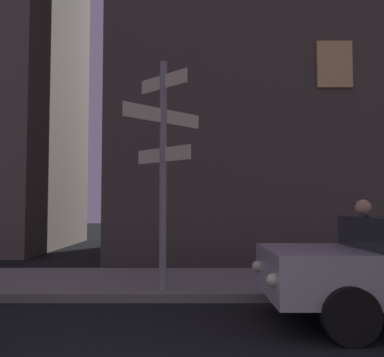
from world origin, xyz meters
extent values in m
cube|color=gray|center=(0.00, 6.23, 0.07)|extent=(40.00, 3.12, 0.14)
cylinder|color=gray|center=(0.54, 5.08, 2.06)|extent=(0.12, 0.12, 3.85)
cube|color=beige|center=(0.54, 5.08, 3.64)|extent=(0.83, 0.83, 0.24)
cube|color=beige|center=(0.54, 5.08, 3.05)|extent=(1.21, 1.21, 0.24)
cube|color=beige|center=(0.54, 5.08, 2.39)|extent=(0.94, 0.94, 0.24)
cylinder|color=black|center=(2.76, 2.46, 0.32)|extent=(0.64, 0.22, 0.64)
cylinder|color=black|center=(2.76, 4.32, 0.32)|extent=(0.64, 0.22, 0.64)
sphere|color=#F9EFCC|center=(1.97, 2.76, 0.66)|extent=(0.16, 0.16, 0.16)
sphere|color=#F9EFCC|center=(1.97, 4.02, 0.66)|extent=(0.16, 0.16, 0.16)
torus|color=black|center=(2.74, 3.68, 0.36)|extent=(0.72, 0.07, 0.72)
cylinder|color=red|center=(3.29, 3.69, 0.61)|extent=(1.00, 0.05, 0.04)
cylinder|color=#26262D|center=(3.39, 3.69, 1.08)|extent=(0.45, 0.32, 0.61)
sphere|color=tan|center=(3.39, 3.69, 1.50)|extent=(0.22, 0.22, 0.22)
cylinder|color=black|center=(3.34, 3.60, 0.58)|extent=(0.34, 0.12, 0.55)
cylinder|color=black|center=(3.33, 3.78, 0.58)|extent=(0.34, 0.12, 0.55)
cube|color=#F2C672|center=(4.66, 8.84, 5.13)|extent=(0.90, 0.06, 1.20)
camera|label=1|loc=(1.03, -2.65, 1.51)|focal=43.10mm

